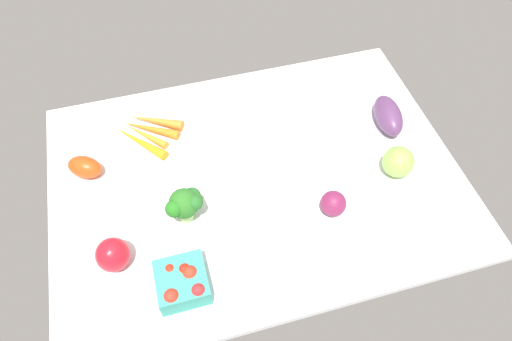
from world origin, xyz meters
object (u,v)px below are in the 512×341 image
at_px(carrot_bunch, 148,131).
at_px(eggplant, 388,115).
at_px(heirloom_tomato_green, 398,162).
at_px(berry_basket, 182,282).
at_px(roma_tomato, 85,167).
at_px(broccoli_head, 186,203).
at_px(bell_pepper_red, 113,255).
at_px(red_onion_center, 333,203).

relative_size(carrot_bunch, eggplant, 1.40).
height_order(heirloom_tomato_green, berry_basket, heirloom_tomato_green).
bearing_deg(roma_tomato, broccoli_head, -9.85).
height_order(bell_pepper_red, roma_tomato, bell_pepper_red).
distance_m(roma_tomato, broccoli_head, 0.30).
bearing_deg(bell_pepper_red, carrot_bunch, -108.33).
xyz_separation_m(bell_pepper_red, heirloom_tomato_green, (-0.72, -0.07, 0.00)).
bearing_deg(heirloom_tomato_green, berry_basket, 15.92).
distance_m(roma_tomato, heirloom_tomato_green, 0.80).
height_order(eggplant, red_onion_center, eggplant).
bearing_deg(broccoli_head, berry_basket, 76.30).
bearing_deg(berry_basket, eggplant, -152.80).
bearing_deg(berry_basket, red_onion_center, -165.49).
distance_m(carrot_bunch, eggplant, 0.66).
bearing_deg(eggplant, broccoli_head, 111.91).
bearing_deg(broccoli_head, carrot_bunch, -78.93).
bearing_deg(red_onion_center, broccoli_head, -12.49).
distance_m(carrot_bunch, red_onion_center, 0.54).
distance_m(bell_pepper_red, red_onion_center, 0.52).
relative_size(roma_tomato, berry_basket, 0.82).
bearing_deg(roma_tomato, berry_basket, -32.43).
distance_m(heirloom_tomato_green, eggplant, 0.17).
bearing_deg(heirloom_tomato_green, broccoli_head, -0.85).
height_order(bell_pepper_red, heirloom_tomato_green, same).
bearing_deg(heirloom_tomato_green, bell_pepper_red, 5.30).
bearing_deg(heirloom_tomato_green, red_onion_center, 18.57).
xyz_separation_m(heirloom_tomato_green, berry_basket, (0.58, 0.17, -0.01)).
bearing_deg(berry_basket, carrot_bunch, -88.22).
height_order(carrot_bunch, roma_tomato, roma_tomato).
relative_size(roma_tomato, red_onion_center, 1.41).
bearing_deg(berry_basket, broccoli_head, -103.70).
relative_size(carrot_bunch, berry_basket, 1.82).
height_order(bell_pepper_red, eggplant, bell_pepper_red).
xyz_separation_m(eggplant, broccoli_head, (0.59, 0.15, 0.03)).
height_order(eggplant, berry_basket, eggplant).
xyz_separation_m(bell_pepper_red, berry_basket, (-0.14, 0.10, -0.01)).
height_order(carrot_bunch, eggplant, eggplant).
bearing_deg(red_onion_center, roma_tomato, -25.69).
bearing_deg(eggplant, roma_tomato, 94.27).
height_order(broccoli_head, berry_basket, broccoli_head).
relative_size(heirloom_tomato_green, red_onion_center, 1.28).
relative_size(broccoli_head, red_onion_center, 1.57).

